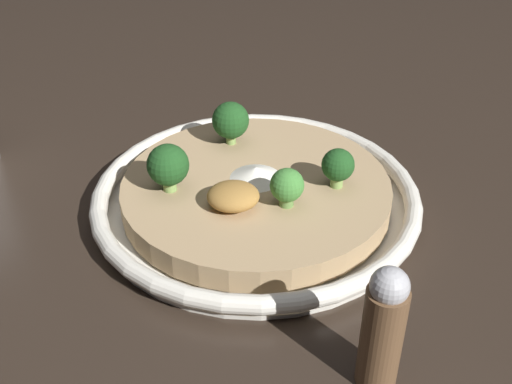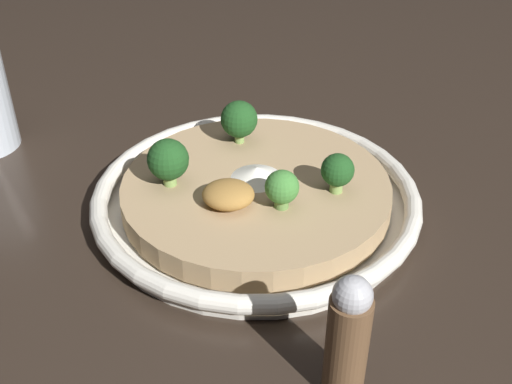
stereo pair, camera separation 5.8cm
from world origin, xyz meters
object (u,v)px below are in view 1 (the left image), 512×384
broccoli_back (287,186)px  broccoli_back_right (168,166)px  broccoli_front (231,121)px  broccoli_back_left (338,166)px  risotto_bowl (256,196)px  pepper_shaker (383,328)px

broccoli_back → broccoli_back_right: size_ratio=0.79×
broccoli_front → broccoli_back_right: size_ratio=0.98×
broccoli_back_left → broccoli_back_right: bearing=0.8°
risotto_bowl → broccoli_back: 0.06m
broccoli_front → broccoli_back: bearing=114.1°
broccoli_back_left → pepper_shaker: (-0.00, 0.20, -0.00)m
broccoli_back_right → pepper_shaker: 0.25m
pepper_shaker → broccoli_back_left: bearing=-88.9°
broccoli_front → broccoli_back_right: 0.10m
pepper_shaker → broccoli_front: bearing=-69.9°
broccoli_back → broccoli_back_left: broccoli_back_left is taller
risotto_bowl → broccoli_back_left: bearing=173.4°
broccoli_back_left → broccoli_back: bearing=31.0°
risotto_bowl → pepper_shaker: size_ratio=3.07×
risotto_bowl → broccoli_back_right: (0.08, 0.01, 0.04)m
broccoli_back_right → pepper_shaker: pepper_shaker is taller
broccoli_back_right → risotto_bowl: bearing=-172.3°
risotto_bowl → broccoli_front: (0.02, -0.07, 0.04)m
risotto_bowl → pepper_shaker: (-0.08, 0.21, 0.04)m
broccoli_front → pepper_shaker: bearing=110.1°
broccoli_back → pepper_shaker: bearing=107.2°
risotto_bowl → pepper_shaker: bearing=110.8°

